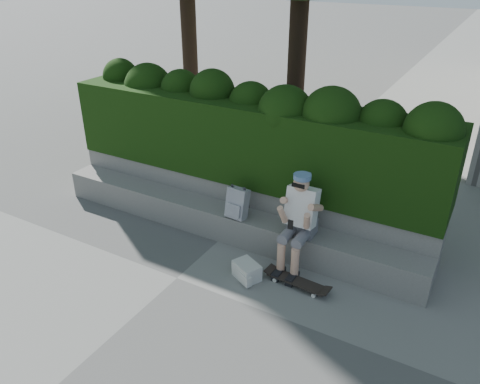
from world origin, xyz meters
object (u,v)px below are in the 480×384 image
Objects in this scene: person at (299,218)px; backpack_ground at (247,271)px; skateboard at (297,282)px; backpack_plaid at (237,203)px.

person is 0.99m from backpack_ground.
skateboard is (0.19, -0.43, -0.68)m from person.
backpack_plaid is at bearing 161.06° from skateboard.
person is 1.69× the size of skateboard.
person is 1.00m from backpack_plaid.
backpack_plaid is at bearing 154.65° from backpack_ground.
backpack_ground is at bearing -47.28° from backpack_plaid.
backpack_plaid is (-1.19, 0.51, 0.60)m from skateboard.
backpack_plaid is at bearing 175.31° from person.
skateboard is at bearing -18.66° from backpack_plaid.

